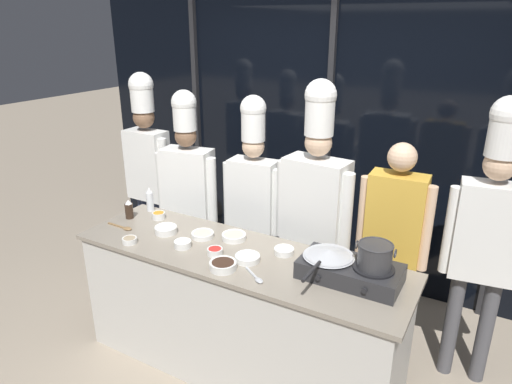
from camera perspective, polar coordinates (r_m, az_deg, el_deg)
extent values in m
plane|color=gray|center=(3.57, -2.12, -20.83)|extent=(24.00, 24.00, 0.00)
cube|color=black|center=(4.25, 9.15, 6.59)|extent=(5.15, 0.04, 2.70)
cube|color=#232326|center=(4.90, -7.36, 8.53)|extent=(0.05, 0.05, 2.70)
cube|color=#232326|center=(4.21, 8.93, 6.46)|extent=(0.05, 0.05, 2.70)
cube|color=#232326|center=(3.96, 29.04, 3.19)|extent=(0.05, 0.05, 2.70)
cube|color=beige|center=(3.29, -2.23, -14.99)|extent=(2.23, 0.65, 0.89)
cube|color=gray|center=(3.04, -2.35, -7.90)|extent=(2.30, 0.68, 0.03)
cube|color=#28282B|center=(2.78, 11.66, -9.68)|extent=(0.59, 0.31, 0.11)
cylinder|color=black|center=(2.79, 9.08, -7.99)|extent=(0.24, 0.24, 0.01)
cylinder|color=black|center=(2.68, 7.74, -10.60)|extent=(0.03, 0.01, 0.03)
cylinder|color=black|center=(2.72, 14.50, -9.19)|extent=(0.24, 0.24, 0.01)
cylinder|color=black|center=(2.61, 13.38, -11.94)|extent=(0.03, 0.01, 0.03)
cylinder|color=#ADAFB5|center=(2.78, 9.09, -7.81)|extent=(0.29, 0.29, 0.01)
cone|color=#ADAFB5|center=(2.77, 9.11, -7.49)|extent=(0.31, 0.31, 0.04)
cylinder|color=black|center=(2.55, 6.96, -9.80)|extent=(0.02, 0.24, 0.02)
cylinder|color=#333335|center=(2.68, 14.64, -7.76)|extent=(0.19, 0.19, 0.14)
torus|color=#333335|center=(2.65, 14.78, -6.40)|extent=(0.20, 0.20, 0.01)
torus|color=#333335|center=(2.69, 12.49, -6.42)|extent=(0.01, 0.05, 0.05)
torus|color=#333335|center=(2.64, 17.01, -7.36)|extent=(0.01, 0.05, 0.05)
cylinder|color=white|center=(3.76, -13.12, -1.17)|extent=(0.06, 0.06, 0.16)
cone|color=white|center=(3.72, -13.24, 0.25)|extent=(0.05, 0.05, 0.04)
cylinder|color=#332319|center=(3.66, -15.57, -2.30)|extent=(0.06, 0.06, 0.12)
cone|color=white|center=(3.63, -15.68, -1.20)|extent=(0.05, 0.05, 0.03)
cylinder|color=white|center=(3.01, -5.15, -7.45)|extent=(0.10, 0.10, 0.04)
torus|color=white|center=(3.00, -5.17, -7.08)|extent=(0.10, 0.10, 0.01)
cylinder|color=red|center=(3.01, -5.16, -7.25)|extent=(0.08, 0.08, 0.02)
cylinder|color=white|center=(3.14, -9.15, -6.46)|extent=(0.12, 0.12, 0.05)
torus|color=white|center=(3.13, -9.17, -6.09)|extent=(0.12, 0.12, 0.01)
cylinder|color=white|center=(3.13, -9.16, -6.26)|extent=(0.09, 0.09, 0.02)
cylinder|color=white|center=(3.36, -11.20, -4.67)|extent=(0.16, 0.16, 0.05)
torus|color=white|center=(3.35, -11.22, -4.31)|extent=(0.16, 0.16, 0.01)
cylinder|color=silver|center=(3.36, -11.21, -4.48)|extent=(0.13, 0.13, 0.03)
cylinder|color=white|center=(3.61, -12.07, -2.92)|extent=(0.10, 0.10, 0.05)
torus|color=white|center=(3.60, -12.10, -2.56)|extent=(0.10, 0.10, 0.01)
cylinder|color=orange|center=(3.60, -12.09, -2.73)|extent=(0.08, 0.08, 0.03)
cylinder|color=white|center=(2.93, -1.07, -8.28)|extent=(0.16, 0.16, 0.04)
torus|color=white|center=(2.93, -1.07, -7.96)|extent=(0.16, 0.16, 0.01)
cylinder|color=silver|center=(2.93, -1.07, -8.10)|extent=(0.13, 0.13, 0.02)
cylinder|color=white|center=(3.02, 3.53, -7.39)|extent=(0.13, 0.13, 0.04)
torus|color=white|center=(3.01, 3.54, -7.07)|extent=(0.13, 0.13, 0.01)
cylinder|color=silver|center=(3.02, 3.53, -7.21)|extent=(0.11, 0.11, 0.02)
cylinder|color=white|center=(2.85, -4.14, -9.17)|extent=(0.17, 0.17, 0.05)
torus|color=white|center=(2.84, -4.16, -8.77)|extent=(0.17, 0.17, 0.01)
cylinder|color=#382319|center=(2.84, -4.15, -8.96)|extent=(0.14, 0.14, 0.03)
cylinder|color=white|center=(3.26, -6.69, -5.35)|extent=(0.16, 0.16, 0.03)
torus|color=white|center=(3.25, -6.70, -5.09)|extent=(0.16, 0.16, 0.01)
cylinder|color=beige|center=(3.26, -6.69, -5.20)|extent=(0.13, 0.13, 0.02)
cylinder|color=white|center=(3.21, -2.78, -5.61)|extent=(0.17, 0.17, 0.04)
torus|color=white|center=(3.20, -2.78, -5.31)|extent=(0.17, 0.17, 0.01)
cylinder|color=beige|center=(3.21, -2.78, -5.44)|extent=(0.14, 0.14, 0.02)
cylinder|color=white|center=(3.27, -15.52, -5.86)|extent=(0.10, 0.10, 0.04)
torus|color=white|center=(3.27, -15.55, -5.57)|extent=(0.10, 0.10, 0.01)
cylinder|color=#9E896B|center=(3.27, -15.54, -5.70)|extent=(0.08, 0.08, 0.02)
cube|color=#B2B5BA|center=(2.81, -0.59, -10.06)|extent=(0.12, 0.09, 0.01)
ellipsoid|color=#B2B5BA|center=(2.73, 0.38, -10.99)|extent=(0.08, 0.07, 0.02)
cube|color=olive|center=(3.57, -17.10, -4.01)|extent=(0.16, 0.02, 0.01)
ellipsoid|color=olive|center=(3.49, -15.79, -4.42)|extent=(0.08, 0.05, 0.02)
cylinder|color=#2D3856|center=(4.51, -11.61, -5.66)|extent=(0.10, 0.10, 0.80)
cylinder|color=#2D3856|center=(4.64, -13.61, -5.03)|extent=(0.10, 0.10, 0.80)
cube|color=white|center=(4.31, -13.36, 3.30)|extent=(0.39, 0.20, 0.64)
cylinder|color=white|center=(4.15, -11.43, 2.60)|extent=(0.08, 0.08, 0.59)
cylinder|color=white|center=(4.44, -15.69, 3.41)|extent=(0.08, 0.08, 0.59)
sphere|color=brown|center=(4.21, -13.86, 9.03)|extent=(0.19, 0.19, 0.19)
cylinder|color=white|center=(4.18, -14.06, 11.30)|extent=(0.20, 0.20, 0.23)
sphere|color=white|center=(4.16, -14.20, 12.88)|extent=(0.22, 0.22, 0.22)
cylinder|color=#4C4C51|center=(4.16, -6.55, -8.03)|extent=(0.11, 0.11, 0.75)
cylinder|color=#4C4C51|center=(4.26, -9.37, -7.47)|extent=(0.11, 0.11, 0.75)
cube|color=white|center=(3.93, -8.46, 1.02)|extent=(0.45, 0.29, 0.61)
cylinder|color=white|center=(3.81, -5.56, 0.21)|extent=(0.08, 0.08, 0.56)
cylinder|color=white|center=(4.02, -11.64, 1.01)|extent=(0.08, 0.08, 0.56)
sphere|color=brown|center=(3.81, -8.79, 6.92)|extent=(0.18, 0.18, 0.18)
cylinder|color=white|center=(3.78, -8.92, 9.31)|extent=(0.19, 0.19, 0.23)
sphere|color=white|center=(3.76, -9.02, 10.99)|extent=(0.20, 0.20, 0.20)
cylinder|color=#4C4C51|center=(3.93, 1.10, -9.80)|extent=(0.10, 0.10, 0.74)
cylinder|color=#4C4C51|center=(4.01, -1.68, -9.14)|extent=(0.10, 0.10, 0.74)
cube|color=white|center=(3.68, -0.33, -0.45)|extent=(0.40, 0.23, 0.60)
cylinder|color=white|center=(3.58, 2.56, -1.35)|extent=(0.08, 0.08, 0.55)
cylinder|color=white|center=(3.76, -3.49, -0.30)|extent=(0.08, 0.08, 0.55)
sphere|color=beige|center=(3.56, -0.34, 5.70)|extent=(0.18, 0.18, 0.18)
cylinder|color=white|center=(3.52, -0.35, 8.43)|extent=(0.18, 0.18, 0.25)
sphere|color=white|center=(3.49, -0.35, 10.43)|extent=(0.20, 0.20, 0.20)
cylinder|color=#232326|center=(3.62, 8.70, -12.41)|extent=(0.12, 0.12, 0.80)
cylinder|color=#232326|center=(3.72, 5.18, -11.28)|extent=(0.12, 0.12, 0.80)
cube|color=white|center=(3.34, 7.44, -1.26)|extent=(0.48, 0.28, 0.65)
cylinder|color=white|center=(3.21, 11.15, -2.76)|extent=(0.09, 0.09, 0.60)
cylinder|color=white|center=(3.43, 3.36, -0.85)|extent=(0.09, 0.09, 0.60)
sphere|color=beige|center=(3.20, 7.80, 6.13)|extent=(0.19, 0.19, 0.19)
cylinder|color=white|center=(3.16, 7.97, 9.46)|extent=(0.20, 0.20, 0.27)
sphere|color=white|center=(3.14, 8.09, 11.91)|extent=(0.22, 0.22, 0.22)
cylinder|color=#232326|center=(3.53, 17.41, -14.29)|extent=(0.10, 0.10, 0.79)
cylinder|color=#232326|center=(3.56, 14.12, -13.64)|extent=(0.10, 0.10, 0.79)
cube|color=gold|center=(3.20, 16.98, -3.34)|extent=(0.38, 0.21, 0.64)
cylinder|color=beige|center=(3.16, 20.53, -4.36)|extent=(0.07, 0.07, 0.59)
cylinder|color=beige|center=(3.21, 13.25, -3.09)|extent=(0.07, 0.07, 0.59)
sphere|color=beige|center=(3.06, 17.82, 4.17)|extent=(0.19, 0.19, 0.19)
cylinder|color=#4C4C51|center=(3.57, 26.70, -15.23)|extent=(0.10, 0.10, 0.79)
cylinder|color=#4C4C51|center=(3.55, 23.26, -14.87)|extent=(0.10, 0.10, 0.79)
cube|color=white|center=(3.22, 26.89, -4.49)|extent=(0.40, 0.25, 0.64)
cylinder|color=white|center=(3.18, 23.09, -4.42)|extent=(0.08, 0.08, 0.59)
sphere|color=beige|center=(3.08, 28.19, 2.98)|extent=(0.19, 0.19, 0.19)
cylinder|color=white|center=(3.03, 28.75, 6.18)|extent=(0.20, 0.20, 0.25)
sphere|color=white|center=(3.01, 29.16, 8.49)|extent=(0.21, 0.21, 0.21)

